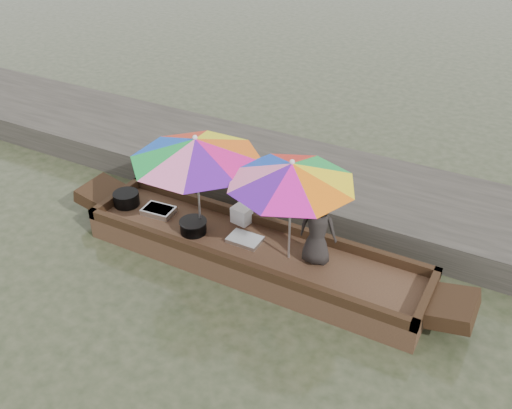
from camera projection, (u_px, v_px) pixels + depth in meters
The scene contains 11 objects.
water at pixel (253, 265), 8.42m from camera, with size 80.00×80.00×0.00m, color #28311B.
dock at pixel (314, 184), 9.91m from camera, with size 22.00×2.20×0.50m, color #2D2B26.
boat_hull at pixel (253, 255), 8.33m from camera, with size 5.12×1.20×0.35m, color #342217.
cooking_pot at pixel (126, 199), 9.11m from camera, with size 0.41×0.41×0.22m, color black.
tray_crayfish at pixel (159, 211), 8.92m from camera, with size 0.48×0.33×0.09m, color silver.
tray_scallop at pixel (245, 240), 8.31m from camera, with size 0.48×0.33×0.06m, color silver.
charcoal_grill at pixel (193, 227), 8.47m from camera, with size 0.39×0.39×0.18m, color black.
supply_bag at pixel (242, 215), 8.67m from camera, with size 0.28×0.22×0.26m, color silver.
vendor at pixel (318, 229), 7.65m from camera, with size 0.52×0.34×1.07m, color black.
umbrella_bow at pixel (198, 184), 8.18m from camera, with size 1.89×1.89×1.55m, color #FF620C, non-canonical shape.
umbrella_stern at pixel (290, 211), 7.58m from camera, with size 1.72×1.72×1.55m, color yellow, non-canonical shape.
Camera 1 is at (3.21, -5.78, 5.29)m, focal length 40.00 mm.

